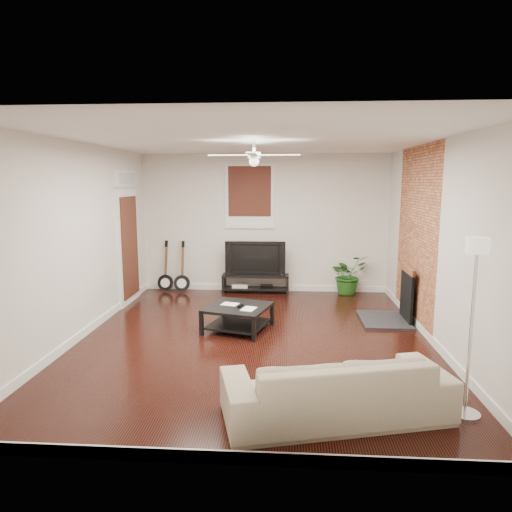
# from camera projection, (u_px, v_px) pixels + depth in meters

# --- Properties ---
(room) EXTENTS (5.01, 6.01, 2.81)m
(room) POSITION_uv_depth(u_px,v_px,m) (254.00, 243.00, 6.42)
(room) COLOR black
(room) RESTS_ON ground
(brick_accent) EXTENTS (0.02, 2.20, 2.80)m
(brick_accent) POSITION_uv_depth(u_px,v_px,m) (416.00, 236.00, 7.25)
(brick_accent) COLOR brown
(brick_accent) RESTS_ON floor
(fireplace) EXTENTS (0.80, 1.10, 0.92)m
(fireplace) POSITION_uv_depth(u_px,v_px,m) (394.00, 294.00, 7.42)
(fireplace) COLOR black
(fireplace) RESTS_ON floor
(window_back) EXTENTS (1.00, 0.06, 1.30)m
(window_back) POSITION_uv_depth(u_px,v_px,m) (250.00, 196.00, 9.28)
(window_back) COLOR #35110E
(window_back) RESTS_ON wall_back
(door_left) EXTENTS (0.08, 1.00, 2.50)m
(door_left) POSITION_uv_depth(u_px,v_px,m) (128.00, 236.00, 8.48)
(door_left) COLOR white
(door_left) RESTS_ON wall_left
(tv_stand) EXTENTS (1.35, 0.36, 0.38)m
(tv_stand) POSITION_uv_depth(u_px,v_px,m) (256.00, 284.00, 9.37)
(tv_stand) COLOR black
(tv_stand) RESTS_ON floor
(tv) EXTENTS (1.21, 0.16, 0.69)m
(tv) POSITION_uv_depth(u_px,v_px,m) (256.00, 258.00, 9.30)
(tv) COLOR black
(tv) RESTS_ON tv_stand
(coffee_table) EXTENTS (1.10, 1.10, 0.37)m
(coffee_table) POSITION_uv_depth(u_px,v_px,m) (238.00, 318.00, 7.04)
(coffee_table) COLOR black
(coffee_table) RESTS_ON floor
(sofa) EXTENTS (2.29, 1.34, 0.63)m
(sofa) POSITION_uv_depth(u_px,v_px,m) (336.00, 386.00, 4.41)
(sofa) COLOR #C8AF96
(sofa) RESTS_ON floor
(floor_lamp) EXTENTS (0.35, 0.35, 1.76)m
(floor_lamp) POSITION_uv_depth(u_px,v_px,m) (471.00, 329.00, 4.34)
(floor_lamp) COLOR silver
(floor_lamp) RESTS_ON floor
(potted_plant) EXTENTS (0.93, 0.90, 0.80)m
(potted_plant) POSITION_uv_depth(u_px,v_px,m) (348.00, 274.00, 9.25)
(potted_plant) COLOR #1F5618
(potted_plant) RESTS_ON floor
(guitar_left) EXTENTS (0.35, 0.26, 1.06)m
(guitar_left) POSITION_uv_depth(u_px,v_px,m) (165.00, 266.00, 9.41)
(guitar_left) COLOR black
(guitar_left) RESTS_ON floor
(guitar_right) EXTENTS (0.33, 0.24, 1.06)m
(guitar_right) POSITION_uv_depth(u_px,v_px,m) (182.00, 267.00, 9.35)
(guitar_right) COLOR black
(guitar_right) RESTS_ON floor
(ceiling_fan) EXTENTS (1.24, 1.24, 0.32)m
(ceiling_fan) POSITION_uv_depth(u_px,v_px,m) (254.00, 155.00, 6.23)
(ceiling_fan) COLOR white
(ceiling_fan) RESTS_ON ceiling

